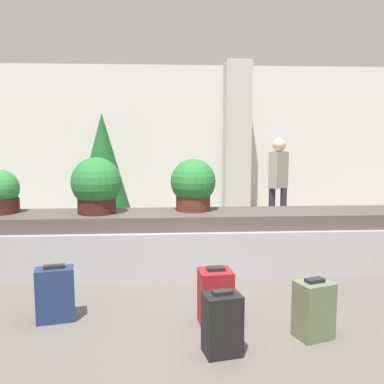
{
  "coord_description": "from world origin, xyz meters",
  "views": [
    {
      "loc": [
        -0.34,
        -3.64,
        1.64
      ],
      "look_at": [
        0.0,
        1.58,
        0.95
      ],
      "focal_mm": 40.0,
      "sensor_mm": 36.0,
      "label": 1
    }
  ],
  "objects_px": {
    "pillar": "(237,138)",
    "suitcase_2": "(55,294)",
    "traveler_0": "(278,177)",
    "potted_plant_0": "(193,185)",
    "potted_plant_1": "(96,186)",
    "suitcase_1": "(215,297)",
    "suitcase_3": "(222,324)",
    "potted_plant_2": "(0,193)",
    "suitcase_0": "(314,309)",
    "decorated_tree": "(103,165)"
  },
  "relations": [
    {
      "from": "pillar",
      "to": "decorated_tree",
      "type": "relative_size",
      "value": 1.56
    },
    {
      "from": "potted_plant_0",
      "to": "suitcase_1",
      "type": "bearing_deg",
      "value": -87.64
    },
    {
      "from": "pillar",
      "to": "suitcase_3",
      "type": "xyz_separation_m",
      "value": [
        -1.13,
        -6.07,
        -1.36
      ]
    },
    {
      "from": "pillar",
      "to": "suitcase_0",
      "type": "distance_m",
      "value": 6.02
    },
    {
      "from": "suitcase_1",
      "to": "decorated_tree",
      "type": "relative_size",
      "value": 0.25
    },
    {
      "from": "pillar",
      "to": "decorated_tree",
      "type": "xyz_separation_m",
      "value": [
        -2.67,
        -1.21,
        -0.49
      ]
    },
    {
      "from": "suitcase_0",
      "to": "potted_plant_1",
      "type": "height_order",
      "value": "potted_plant_1"
    },
    {
      "from": "potted_plant_2",
      "to": "traveler_0",
      "type": "relative_size",
      "value": 0.33
    },
    {
      "from": "suitcase_1",
      "to": "potted_plant_0",
      "type": "height_order",
      "value": "potted_plant_0"
    },
    {
      "from": "pillar",
      "to": "suitcase_1",
      "type": "distance_m",
      "value": 5.82
    },
    {
      "from": "suitcase_3",
      "to": "potted_plant_2",
      "type": "bearing_deg",
      "value": 125.45
    },
    {
      "from": "suitcase_1",
      "to": "suitcase_2",
      "type": "relative_size",
      "value": 1.01
    },
    {
      "from": "potted_plant_0",
      "to": "decorated_tree",
      "type": "relative_size",
      "value": 0.32
    },
    {
      "from": "suitcase_1",
      "to": "suitcase_2",
      "type": "bearing_deg",
      "value": 167.84
    },
    {
      "from": "potted_plant_0",
      "to": "decorated_tree",
      "type": "distance_m",
      "value": 2.96
    },
    {
      "from": "suitcase_2",
      "to": "suitcase_3",
      "type": "relative_size",
      "value": 1.03
    },
    {
      "from": "traveler_0",
      "to": "decorated_tree",
      "type": "distance_m",
      "value": 3.16
    },
    {
      "from": "potted_plant_2",
      "to": "traveler_0",
      "type": "distance_m",
      "value": 4.3
    },
    {
      "from": "suitcase_0",
      "to": "traveler_0",
      "type": "relative_size",
      "value": 0.31
    },
    {
      "from": "suitcase_2",
      "to": "traveler_0",
      "type": "bearing_deg",
      "value": 37.06
    },
    {
      "from": "suitcase_1",
      "to": "suitcase_3",
      "type": "distance_m",
      "value": 0.52
    },
    {
      "from": "suitcase_3",
      "to": "potted_plant_2",
      "type": "xyz_separation_m",
      "value": [
        -2.43,
        2.28,
        0.72
      ]
    },
    {
      "from": "potted_plant_0",
      "to": "potted_plant_2",
      "type": "distance_m",
      "value": 2.37
    },
    {
      "from": "suitcase_2",
      "to": "potted_plant_1",
      "type": "xyz_separation_m",
      "value": [
        0.15,
        1.5,
        0.79
      ]
    },
    {
      "from": "suitcase_3",
      "to": "decorated_tree",
      "type": "height_order",
      "value": "decorated_tree"
    },
    {
      "from": "pillar",
      "to": "suitcase_3",
      "type": "relative_size",
      "value": 6.42
    },
    {
      "from": "potted_plant_1",
      "to": "decorated_tree",
      "type": "relative_size",
      "value": 0.33
    },
    {
      "from": "suitcase_2",
      "to": "suitcase_3",
      "type": "height_order",
      "value": "suitcase_2"
    },
    {
      "from": "suitcase_1",
      "to": "traveler_0",
      "type": "xyz_separation_m",
      "value": [
        1.49,
        3.51,
        0.71
      ]
    },
    {
      "from": "suitcase_3",
      "to": "pillar",
      "type": "bearing_deg",
      "value": 68.08
    },
    {
      "from": "suitcase_3",
      "to": "suitcase_1",
      "type": "bearing_deg",
      "value": 77.26
    },
    {
      "from": "suitcase_2",
      "to": "decorated_tree",
      "type": "relative_size",
      "value": 0.25
    },
    {
      "from": "potted_plant_2",
      "to": "suitcase_3",
      "type": "bearing_deg",
      "value": -43.18
    },
    {
      "from": "potted_plant_0",
      "to": "traveler_0",
      "type": "relative_size",
      "value": 0.41
    },
    {
      "from": "potted_plant_0",
      "to": "potted_plant_1",
      "type": "distance_m",
      "value": 1.19
    },
    {
      "from": "pillar",
      "to": "suitcase_2",
      "type": "relative_size",
      "value": 6.26
    },
    {
      "from": "suitcase_2",
      "to": "traveler_0",
      "type": "xyz_separation_m",
      "value": [
        2.9,
        3.35,
        0.71
      ]
    },
    {
      "from": "suitcase_2",
      "to": "potted_plant_0",
      "type": "distance_m",
      "value": 2.24
    },
    {
      "from": "pillar",
      "to": "traveler_0",
      "type": "distance_m",
      "value": 2.17
    },
    {
      "from": "suitcase_0",
      "to": "potted_plant_0",
      "type": "relative_size",
      "value": 0.76
    },
    {
      "from": "suitcase_3",
      "to": "potted_plant_2",
      "type": "relative_size",
      "value": 0.93
    },
    {
      "from": "suitcase_2",
      "to": "potted_plant_1",
      "type": "bearing_deg",
      "value": 72.14
    },
    {
      "from": "potted_plant_2",
      "to": "suitcase_1",
      "type": "bearing_deg",
      "value": -35.73
    },
    {
      "from": "suitcase_1",
      "to": "potted_plant_2",
      "type": "bearing_deg",
      "value": 138.71
    },
    {
      "from": "suitcase_1",
      "to": "traveler_0",
      "type": "distance_m",
      "value": 3.88
    },
    {
      "from": "pillar",
      "to": "suitcase_2",
      "type": "bearing_deg",
      "value": -115.22
    },
    {
      "from": "pillar",
      "to": "suitcase_1",
      "type": "height_order",
      "value": "pillar"
    },
    {
      "from": "suitcase_3",
      "to": "potted_plant_1",
      "type": "bearing_deg",
      "value": 108.39
    },
    {
      "from": "suitcase_1",
      "to": "potted_plant_2",
      "type": "relative_size",
      "value": 0.96
    },
    {
      "from": "pillar",
      "to": "suitcase_1",
      "type": "bearing_deg",
      "value": -101.4
    }
  ]
}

